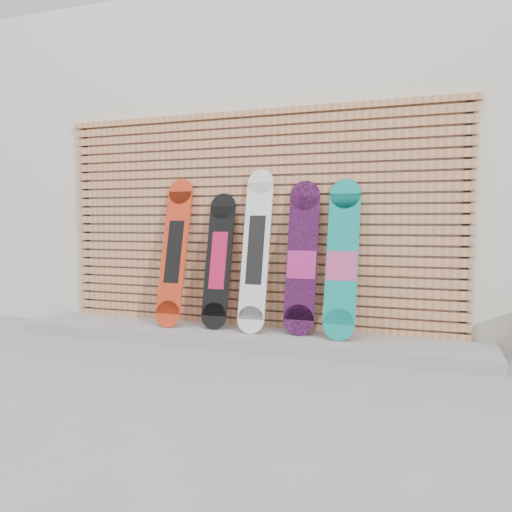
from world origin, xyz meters
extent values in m
plane|color=gray|center=(0.00, 0.00, 0.00)|extent=(80.00, 80.00, 0.00)
cube|color=beige|center=(0.50, 3.50, 1.80)|extent=(12.00, 5.00, 3.60)
cube|color=gray|center=(-0.15, 0.68, 0.06)|extent=(4.60, 0.70, 0.12)
cube|color=#B8744C|center=(-0.15, 0.97, 0.14)|extent=(4.20, 0.05, 0.08)
cube|color=#B8744C|center=(-0.15, 0.97, 0.23)|extent=(4.20, 0.05, 0.08)
cube|color=#B8744C|center=(-0.15, 0.97, 0.33)|extent=(4.20, 0.05, 0.07)
cube|color=#B8744C|center=(-0.15, 0.97, 0.43)|extent=(4.20, 0.05, 0.07)
cube|color=#B8744C|center=(-0.15, 0.97, 0.53)|extent=(4.20, 0.05, 0.07)
cube|color=#B8744C|center=(-0.15, 0.97, 0.62)|extent=(4.20, 0.05, 0.07)
cube|color=#B8744C|center=(-0.15, 0.97, 0.72)|extent=(4.20, 0.05, 0.07)
cube|color=#B8744C|center=(-0.15, 0.97, 0.82)|extent=(4.20, 0.05, 0.07)
cube|color=#B8744C|center=(-0.15, 0.97, 0.91)|extent=(4.20, 0.05, 0.07)
cube|color=#B8744C|center=(-0.15, 0.97, 1.01)|extent=(4.20, 0.05, 0.08)
cube|color=#B8744C|center=(-0.15, 0.97, 1.11)|extent=(4.20, 0.05, 0.08)
cube|color=#B8744C|center=(-0.15, 0.97, 1.20)|extent=(4.20, 0.05, 0.08)
cube|color=#B8744C|center=(-0.15, 0.97, 1.30)|extent=(4.20, 0.05, 0.08)
cube|color=#B8744C|center=(-0.15, 0.97, 1.40)|extent=(4.20, 0.05, 0.08)
cube|color=#B8744C|center=(-0.15, 0.97, 1.50)|extent=(4.20, 0.05, 0.08)
cube|color=#B8744C|center=(-0.15, 0.97, 1.59)|extent=(4.20, 0.05, 0.08)
cube|color=#B8744C|center=(-0.15, 0.97, 1.69)|extent=(4.20, 0.05, 0.08)
cube|color=#B8744C|center=(-0.15, 0.97, 1.79)|extent=(4.20, 0.05, 0.08)
cube|color=#B8744C|center=(-0.15, 0.97, 1.88)|extent=(4.20, 0.05, 0.08)
cube|color=#B8744C|center=(-0.15, 0.97, 1.98)|extent=(4.20, 0.05, 0.08)
cube|color=#B8744C|center=(-0.15, 0.97, 2.08)|extent=(4.20, 0.05, 0.08)
cube|color=#B8744C|center=(-0.15, 0.97, 2.17)|extent=(4.20, 0.05, 0.08)
cube|color=black|center=(-2.17, 0.99, 1.12)|extent=(0.06, 0.04, 2.23)
cube|color=black|center=(1.87, 0.99, 1.12)|extent=(0.06, 0.04, 2.23)
cube|color=#B8744C|center=(-0.15, 0.97, 2.26)|extent=(4.26, 0.07, 0.06)
cube|color=red|center=(-0.91, 0.75, 0.87)|extent=(0.27, 0.33, 1.25)
cylinder|color=red|center=(-0.91, 0.60, 0.25)|extent=(0.27, 0.09, 0.27)
cylinder|color=red|center=(-0.91, 0.90, 1.49)|extent=(0.27, 0.09, 0.27)
cube|color=black|center=(-0.91, 0.75, 0.87)|extent=(0.17, 0.18, 0.64)
cube|color=black|center=(-0.43, 0.78, 0.79)|extent=(0.27, 0.27, 1.09)
cylinder|color=black|center=(-0.43, 0.66, 0.25)|extent=(0.27, 0.08, 0.27)
cylinder|color=black|center=(-0.43, 0.90, 1.34)|extent=(0.27, 0.08, 0.27)
cube|color=maroon|center=(-0.43, 0.78, 0.79)|extent=(0.17, 0.15, 0.57)
cube|color=silver|center=(-0.02, 0.76, 0.91)|extent=(0.27, 0.32, 1.32)
cylinder|color=silver|center=(-0.02, 0.61, 0.25)|extent=(0.27, 0.08, 0.27)
cylinder|color=silver|center=(-0.02, 0.91, 1.57)|extent=(0.27, 0.08, 0.27)
cube|color=black|center=(-0.02, 0.76, 0.91)|extent=(0.17, 0.17, 0.67)
cube|color=black|center=(0.43, 0.79, 0.85)|extent=(0.29, 0.25, 1.17)
cylinder|color=black|center=(0.43, 0.68, 0.26)|extent=(0.29, 0.08, 0.29)
cylinder|color=black|center=(0.43, 0.91, 1.43)|extent=(0.29, 0.08, 0.29)
cube|color=#A8216D|center=(0.43, 0.78, 0.77)|extent=(0.28, 0.08, 0.27)
cube|color=#0D847B|center=(0.82, 0.75, 0.85)|extent=(0.29, 0.32, 1.19)
cylinder|color=#0D847B|center=(0.82, 0.61, 0.26)|extent=(0.29, 0.09, 0.29)
cylinder|color=#0D847B|center=(0.82, 0.90, 1.44)|extent=(0.29, 0.09, 0.29)
cube|color=#CD4884|center=(0.82, 0.73, 0.78)|extent=(0.28, 0.09, 0.27)
camera|label=1|loc=(1.57, -3.81, 1.19)|focal=35.00mm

